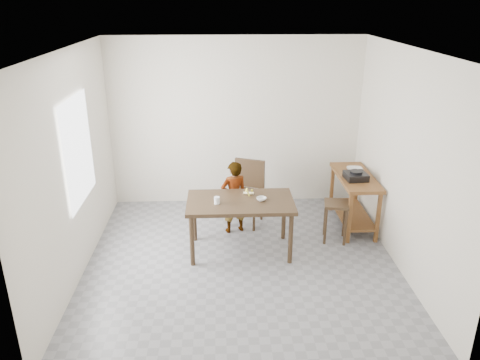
{
  "coord_description": "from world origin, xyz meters",
  "views": [
    {
      "loc": [
        -0.25,
        -5.28,
        3.26
      ],
      "look_at": [
        0.0,
        0.4,
        1.0
      ],
      "focal_mm": 35.0,
      "sensor_mm": 36.0,
      "label": 1
    }
  ],
  "objects_px": {
    "stool": "(335,221)",
    "dining_table": "(240,226)",
    "prep_counter": "(353,201)",
    "child": "(234,197)",
    "dining_chair": "(245,194)"
  },
  "relations": [
    {
      "from": "stool",
      "to": "dining_table",
      "type": "bearing_deg",
      "value": -169.63
    },
    {
      "from": "dining_table",
      "to": "child",
      "type": "xyz_separation_m",
      "value": [
        -0.07,
        0.59,
        0.17
      ]
    },
    {
      "from": "dining_table",
      "to": "child",
      "type": "relative_size",
      "value": 1.29
    },
    {
      "from": "dining_chair",
      "to": "prep_counter",
      "type": "bearing_deg",
      "value": 16.66
    },
    {
      "from": "dining_table",
      "to": "dining_chair",
      "type": "bearing_deg",
      "value": 82.25
    },
    {
      "from": "dining_table",
      "to": "prep_counter",
      "type": "bearing_deg",
      "value": 22.15
    },
    {
      "from": "dining_table",
      "to": "stool",
      "type": "relative_size",
      "value": 2.42
    },
    {
      "from": "dining_chair",
      "to": "stool",
      "type": "height_order",
      "value": "dining_chair"
    },
    {
      "from": "prep_counter",
      "to": "child",
      "type": "relative_size",
      "value": 1.11
    },
    {
      "from": "dining_table",
      "to": "prep_counter",
      "type": "distance_m",
      "value": 1.86
    },
    {
      "from": "dining_chair",
      "to": "stool",
      "type": "xyz_separation_m",
      "value": [
        1.23,
        -0.59,
        -0.19
      ]
    },
    {
      "from": "child",
      "to": "stool",
      "type": "relative_size",
      "value": 1.87
    },
    {
      "from": "child",
      "to": "dining_chair",
      "type": "xyz_separation_m",
      "value": [
        0.18,
        0.25,
        -0.06
      ]
    },
    {
      "from": "dining_table",
      "to": "child",
      "type": "height_order",
      "value": "child"
    },
    {
      "from": "prep_counter",
      "to": "dining_chair",
      "type": "relative_size",
      "value": 1.25
    }
  ]
}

